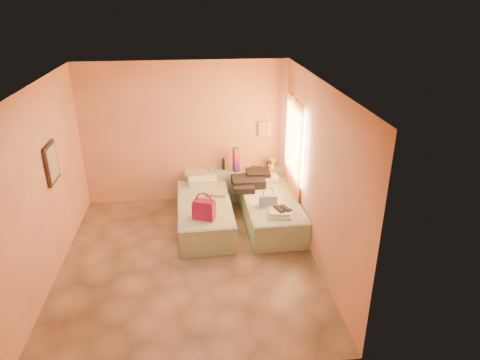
{
  "coord_description": "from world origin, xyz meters",
  "views": [
    {
      "loc": [
        0.16,
        -5.8,
        3.95
      ],
      "look_at": [
        0.91,
        0.85,
        0.98
      ],
      "focal_mm": 32.0,
      "sensor_mm": 36.0,
      "label": 1
    }
  ],
  "objects_px": {
    "green_book": "(256,167)",
    "flower_vase": "(271,162)",
    "water_bottle": "(223,164)",
    "blue_handbag": "(268,201)",
    "bed_left": "(205,214)",
    "headboard_ledge": "(236,185)",
    "magenta_handbag": "(204,209)",
    "towel_stack": "(281,214)",
    "bed_right": "(270,210)"
  },
  "relations": [
    {
      "from": "bed_right",
      "to": "green_book",
      "type": "height_order",
      "value": "green_book"
    },
    {
      "from": "green_book",
      "to": "blue_handbag",
      "type": "height_order",
      "value": "blue_handbag"
    },
    {
      "from": "bed_right",
      "to": "water_bottle",
      "type": "bearing_deg",
      "value": 123.64
    },
    {
      "from": "magenta_handbag",
      "to": "towel_stack",
      "type": "distance_m",
      "value": 1.29
    },
    {
      "from": "headboard_ledge",
      "to": "towel_stack",
      "type": "height_order",
      "value": "headboard_ledge"
    },
    {
      "from": "blue_handbag",
      "to": "bed_right",
      "type": "bearing_deg",
      "value": 70.57
    },
    {
      "from": "magenta_handbag",
      "to": "blue_handbag",
      "type": "bearing_deg",
      "value": 37.76
    },
    {
      "from": "blue_handbag",
      "to": "magenta_handbag",
      "type": "bearing_deg",
      "value": -163.12
    },
    {
      "from": "bed_left",
      "to": "green_book",
      "type": "xyz_separation_m",
      "value": [
        1.1,
        1.12,
        0.41
      ]
    },
    {
      "from": "bed_left",
      "to": "magenta_handbag",
      "type": "height_order",
      "value": "magenta_handbag"
    },
    {
      "from": "towel_stack",
      "to": "magenta_handbag",
      "type": "bearing_deg",
      "value": 176.53
    },
    {
      "from": "bed_left",
      "to": "bed_right",
      "type": "height_order",
      "value": "same"
    },
    {
      "from": "green_book",
      "to": "flower_vase",
      "type": "bearing_deg",
      "value": 8.97
    },
    {
      "from": "bed_right",
      "to": "blue_handbag",
      "type": "relative_size",
      "value": 6.43
    },
    {
      "from": "water_bottle",
      "to": "green_book",
      "type": "xyz_separation_m",
      "value": [
        0.66,
        0.01,
        -0.1
      ]
    },
    {
      "from": "magenta_handbag",
      "to": "towel_stack",
      "type": "xyz_separation_m",
      "value": [
        1.28,
        -0.08,
        -0.12
      ]
    },
    {
      "from": "green_book",
      "to": "towel_stack",
      "type": "bearing_deg",
      "value": -62.36
    },
    {
      "from": "bed_left",
      "to": "towel_stack",
      "type": "height_order",
      "value": "towel_stack"
    },
    {
      "from": "bed_right",
      "to": "magenta_handbag",
      "type": "height_order",
      "value": "magenta_handbag"
    },
    {
      "from": "headboard_ledge",
      "to": "bed_left",
      "type": "relative_size",
      "value": 1.02
    },
    {
      "from": "towel_stack",
      "to": "flower_vase",
      "type": "bearing_deg",
      "value": 85.32
    },
    {
      "from": "headboard_ledge",
      "to": "flower_vase",
      "type": "bearing_deg",
      "value": 0.05
    },
    {
      "from": "water_bottle",
      "to": "magenta_handbag",
      "type": "relative_size",
      "value": 0.64
    },
    {
      "from": "headboard_ledge",
      "to": "flower_vase",
      "type": "xyz_separation_m",
      "value": [
        0.72,
        0.0,
        0.47
      ]
    },
    {
      "from": "bed_right",
      "to": "flower_vase",
      "type": "relative_size",
      "value": 6.97
    },
    {
      "from": "blue_handbag",
      "to": "water_bottle",
      "type": "bearing_deg",
      "value": 116.44
    },
    {
      "from": "green_book",
      "to": "flower_vase",
      "type": "height_order",
      "value": "flower_vase"
    },
    {
      "from": "flower_vase",
      "to": "magenta_handbag",
      "type": "height_order",
      "value": "flower_vase"
    },
    {
      "from": "water_bottle",
      "to": "blue_handbag",
      "type": "relative_size",
      "value": 0.73
    },
    {
      "from": "water_bottle",
      "to": "flower_vase",
      "type": "height_order",
      "value": "flower_vase"
    },
    {
      "from": "magenta_handbag",
      "to": "blue_handbag",
      "type": "distance_m",
      "value": 1.17
    },
    {
      "from": "headboard_ledge",
      "to": "blue_handbag",
      "type": "bearing_deg",
      "value": -72.34
    },
    {
      "from": "headboard_ledge",
      "to": "towel_stack",
      "type": "xyz_separation_m",
      "value": [
        0.58,
        -1.73,
        0.23
      ]
    },
    {
      "from": "bed_right",
      "to": "green_book",
      "type": "relative_size",
      "value": 11.29
    },
    {
      "from": "headboard_ledge",
      "to": "towel_stack",
      "type": "bearing_deg",
      "value": -71.56
    },
    {
      "from": "blue_handbag",
      "to": "towel_stack",
      "type": "bearing_deg",
      "value": -68.39
    },
    {
      "from": "water_bottle",
      "to": "flower_vase",
      "type": "xyz_separation_m",
      "value": [
        0.97,
        -0.06,
        0.03
      ]
    },
    {
      "from": "water_bottle",
      "to": "bed_left",
      "type": "bearing_deg",
      "value": -111.27
    },
    {
      "from": "bed_left",
      "to": "water_bottle",
      "type": "bearing_deg",
      "value": 67.58
    },
    {
      "from": "bed_left",
      "to": "flower_vase",
      "type": "bearing_deg",
      "value": 35.66
    },
    {
      "from": "magenta_handbag",
      "to": "blue_handbag",
      "type": "height_order",
      "value": "magenta_handbag"
    },
    {
      "from": "magenta_handbag",
      "to": "bed_left",
      "type": "bearing_deg",
      "value": 109.76
    },
    {
      "from": "bed_right",
      "to": "flower_vase",
      "type": "xyz_separation_m",
      "value": [
        0.2,
        1.05,
        0.54
      ]
    },
    {
      "from": "bed_left",
      "to": "water_bottle",
      "type": "relative_size",
      "value": 8.79
    },
    {
      "from": "water_bottle",
      "to": "flower_vase",
      "type": "distance_m",
      "value": 0.97
    },
    {
      "from": "flower_vase",
      "to": "magenta_handbag",
      "type": "distance_m",
      "value": 2.19
    },
    {
      "from": "green_book",
      "to": "flower_vase",
      "type": "relative_size",
      "value": 0.62
    },
    {
      "from": "bed_left",
      "to": "bed_right",
      "type": "distance_m",
      "value": 1.21
    },
    {
      "from": "towel_stack",
      "to": "blue_handbag",
      "type": "bearing_deg",
      "value": 110.94
    },
    {
      "from": "bed_left",
      "to": "magenta_handbag",
      "type": "xyz_separation_m",
      "value": [
        -0.02,
        -0.61,
        0.42
      ]
    }
  ]
}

